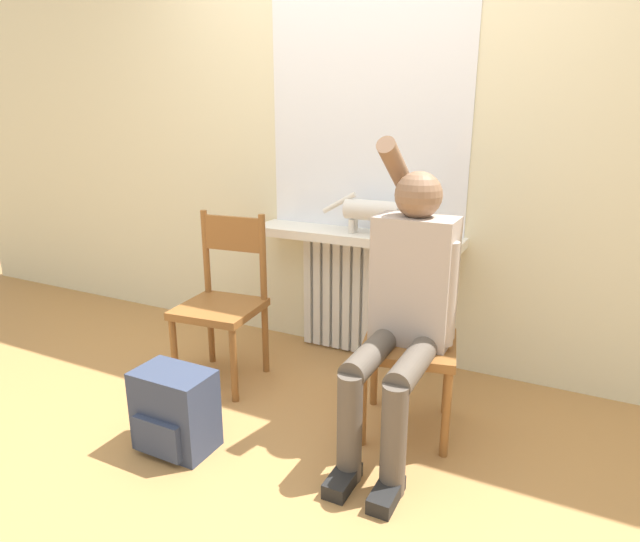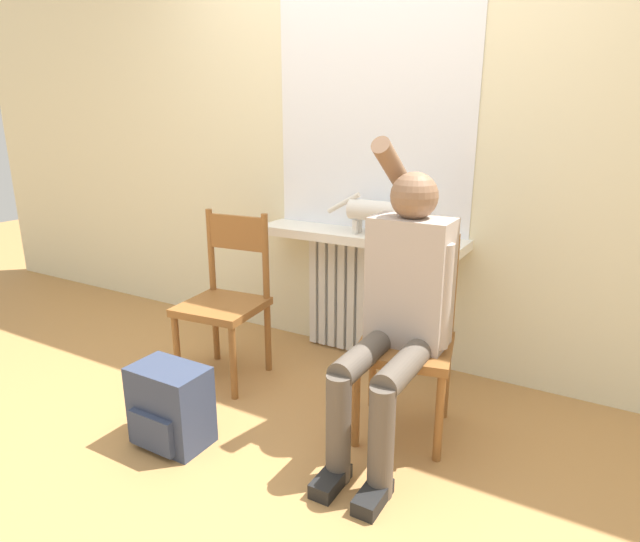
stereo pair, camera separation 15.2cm
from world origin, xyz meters
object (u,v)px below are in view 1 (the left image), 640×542
(person, at_px, (406,301))
(chair_right, at_px, (411,333))
(cat, at_px, (378,211))
(backpack, at_px, (175,411))
(chair_left, at_px, (223,299))

(person, bearing_deg, chair_right, 94.58)
(chair_right, distance_m, person, 0.23)
(cat, height_order, backpack, cat)
(person, bearing_deg, cat, 120.24)
(chair_left, distance_m, cat, 0.96)
(backpack, bearing_deg, person, 31.07)
(person, relative_size, cat, 2.46)
(cat, bearing_deg, chair_right, -54.84)
(person, height_order, cat, person)
(chair_left, relative_size, chair_right, 1.00)
(chair_right, bearing_deg, person, -98.33)
(chair_left, relative_size, person, 0.68)
(cat, bearing_deg, person, -59.76)
(chair_right, bearing_deg, cat, 112.25)
(chair_left, xyz_separation_m, backpack, (0.20, -0.64, -0.28))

